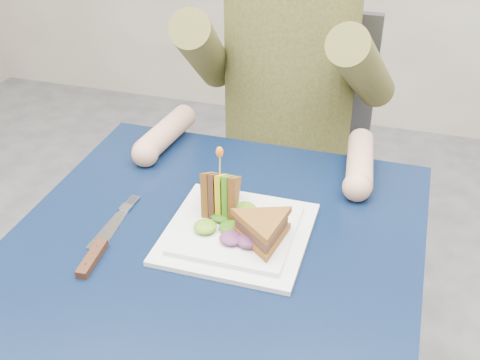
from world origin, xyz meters
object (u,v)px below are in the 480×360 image
(knife, at_px, (97,251))
(fork, at_px, (112,222))
(table, at_px, (215,271))
(diner, at_px, (289,39))
(chair, at_px, (292,149))
(sandwich_upright, at_px, (220,194))
(sandwich_flat, at_px, (263,229))
(plate, at_px, (237,232))

(knife, bearing_deg, fork, 100.12)
(table, xyz_separation_m, diner, (-0.00, 0.58, 0.26))
(chair, height_order, diner, diner)
(diner, xyz_separation_m, sandwich_upright, (-0.01, -0.52, -0.13))
(table, distance_m, sandwich_flat, 0.16)
(chair, distance_m, fork, 0.76)
(chair, height_order, sandwich_flat, chair)
(sandwich_flat, bearing_deg, plate, 155.56)
(plate, distance_m, knife, 0.26)
(table, xyz_separation_m, knife, (-0.19, -0.10, 0.09))
(table, distance_m, sandwich_upright, 0.15)
(knife, bearing_deg, diner, 74.94)
(fork, bearing_deg, diner, 71.35)
(chair, relative_size, knife, 4.20)
(table, xyz_separation_m, sandwich_flat, (0.09, -0.01, 0.12))
(chair, relative_size, plate, 3.58)
(sandwich_flat, bearing_deg, chair, 97.58)
(sandwich_flat, distance_m, sandwich_upright, 0.12)
(diner, distance_m, sandwich_upright, 0.53)
(chair, xyz_separation_m, plate, (0.04, -0.68, 0.20))
(diner, distance_m, plate, 0.59)
(knife, bearing_deg, plate, 28.98)
(sandwich_upright, bearing_deg, sandwich_flat, -34.46)
(chair, xyz_separation_m, fork, (-0.20, -0.71, 0.19))
(plate, bearing_deg, knife, -151.02)
(chair, height_order, plate, chair)
(plate, height_order, sandwich_upright, sandwich_upright)
(table, bearing_deg, sandwich_upright, 97.71)
(table, height_order, fork, fork)
(plate, relative_size, sandwich_flat, 1.45)
(table, bearing_deg, diner, 90.00)
(sandwich_flat, height_order, sandwich_upright, sandwich_upright)
(chair, relative_size, sandwich_upright, 6.30)
(plate, bearing_deg, fork, -172.25)
(table, xyz_separation_m, fork, (-0.20, -0.01, 0.08))
(plate, xyz_separation_m, sandwich_flat, (0.05, -0.02, 0.04))
(sandwich_upright, bearing_deg, table, -82.29)
(diner, bearing_deg, plate, -86.12)
(sandwich_flat, xyz_separation_m, knife, (-0.28, -0.10, -0.04))
(table, bearing_deg, chair, 90.00)
(table, bearing_deg, knife, -150.68)
(table, distance_m, plate, 0.10)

